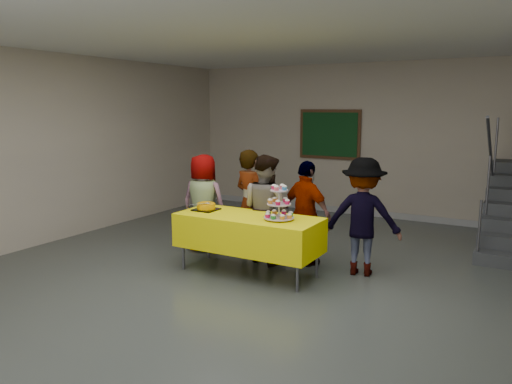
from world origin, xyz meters
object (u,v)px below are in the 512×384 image
cupcake_stand (279,206)px  schoolchild_b (250,203)px  noticeboard (330,134)px  schoolchild_c (266,209)px  bake_table (248,232)px  schoolchild_e (363,217)px  schoolchild_d (306,213)px  bear_cake (206,206)px  schoolchild_a (204,203)px

cupcake_stand → schoolchild_b: size_ratio=0.29×
schoolchild_b → noticeboard: noticeboard is taller
cupcake_stand → schoolchild_c: (-0.50, 0.58, -0.18)m
schoolchild_b → noticeboard: bearing=-68.3°
bake_table → schoolchild_e: schoolchild_e is taller
schoolchild_c → schoolchild_d: (0.55, 0.15, -0.04)m
cupcake_stand → schoolchild_e: (0.83, 0.74, -0.18)m
schoolchild_b → bake_table: bearing=138.2°
schoolchild_d → schoolchild_c: bearing=35.1°
bear_cake → schoolchild_c: 0.83m
schoolchild_d → cupcake_stand: bearing=106.3°
schoolchild_b → schoolchild_a: bearing=31.9°
bake_table → noticeboard: (-0.57, 4.19, 1.04)m
schoolchild_a → schoolchild_c: bearing=170.3°
bear_cake → noticeboard: noticeboard is taller
cupcake_stand → bear_cake: (-1.12, 0.03, -0.11)m
bake_table → schoolchild_e: size_ratio=1.24×
bear_cake → schoolchild_a: (-0.47, 0.59, -0.10)m
bake_table → schoolchild_c: (-0.05, 0.57, 0.20)m
bear_cake → bake_table: bearing=-1.5°
schoolchild_e → bear_cake: bearing=8.4°
schoolchild_b → schoolchild_c: size_ratio=1.03×
bake_table → schoolchild_d: (0.49, 0.72, 0.16)m
schoolchild_c → cupcake_stand: bearing=149.3°
schoolchild_c → noticeboard: size_ratio=1.16×
schoolchild_b → bear_cake: bearing=90.6°
schoolchild_a → schoolchild_d: (1.63, 0.12, -0.01)m
schoolchild_e → noticeboard: 4.01m
noticeboard → cupcake_stand: bearing=-76.4°
schoolchild_e → noticeboard: bearing=-73.5°
cupcake_stand → schoolchild_a: bearing=158.8°
bake_table → bear_cake: (-0.67, 0.02, 0.27)m
bake_table → schoolchild_d: 0.89m
bake_table → schoolchild_a: schoolchild_a is taller
schoolchild_c → noticeboard: (-0.51, 3.62, 0.84)m
schoolchild_e → noticeboard: size_ratio=1.17×
schoolchild_a → schoolchild_b: (0.72, 0.16, 0.04)m
bear_cake → cupcake_stand: bearing=-1.6°
schoolchild_d → schoolchild_e: (0.79, 0.01, 0.04)m
schoolchild_d → schoolchild_e: schoolchild_e is taller
cupcake_stand → schoolchild_a: schoolchild_a is taller
schoolchild_b → cupcake_stand: bearing=157.6°
schoolchild_d → noticeboard: noticeboard is taller
cupcake_stand → schoolchild_b: (-0.87, 0.78, -0.16)m
noticeboard → schoolchild_a: bearing=-99.1°
schoolchild_c → schoolchild_d: size_ratio=1.05×
bear_cake → schoolchild_c: size_ratio=0.24×
schoolchild_a → schoolchild_d: bearing=176.2°
schoolchild_a → schoolchild_e: 2.43m
schoolchild_a → schoolchild_b: bearing=-175.2°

